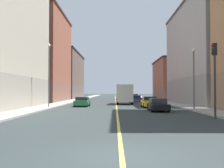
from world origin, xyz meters
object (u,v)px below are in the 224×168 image
at_px(street_lamp_right_near, 49,69).
at_px(car_blue, 136,98).
at_px(traffic_light_left_near, 215,69).
at_px(car_green, 82,102).
at_px(box_truck, 124,94).
at_px(car_yellow, 149,102).
at_px(car_orange, 121,97).
at_px(building_left_mid, 217,54).
at_px(car_red, 123,99).
at_px(street_lamp_left_near, 194,72).
at_px(car_maroon, 134,97).
at_px(building_right_distant, 59,76).
at_px(building_right_midblock, 35,57).
at_px(building_left_far, 180,80).
at_px(car_black, 158,105).

distance_m(street_lamp_right_near, car_blue, 25.72).
height_order(traffic_light_left_near, car_green, traffic_light_left_near).
distance_m(car_blue, box_truck, 12.72).
bearing_deg(car_blue, traffic_light_left_near, -84.89).
bearing_deg(car_yellow, car_orange, 95.32).
xyz_separation_m(building_left_mid, car_blue, (-11.92, 11.96, -7.34)).
xyz_separation_m(traffic_light_left_near, car_orange, (-6.01, 45.40, -2.99)).
bearing_deg(car_red, car_blue, 53.96).
relative_size(car_green, box_truck, 0.51).
bearing_deg(street_lamp_left_near, building_left_mid, 60.83).
bearing_deg(car_blue, car_maroon, 88.52).
height_order(car_red, car_green, car_red).
bearing_deg(street_lamp_left_near, building_right_distant, 117.21).
bearing_deg(car_red, car_maroon, 76.19).
relative_size(building_right_midblock, car_yellow, 4.10).
xyz_separation_m(building_right_midblock, street_lamp_right_near, (7.81, -20.31, -3.97)).
height_order(building_left_far, car_red, building_left_far).
distance_m(traffic_light_left_near, car_black, 8.54).
xyz_separation_m(car_green, car_black, (8.73, -8.46, -0.01)).
bearing_deg(building_right_midblock, building_left_far, 23.53).
bearing_deg(building_left_mid, building_right_distant, 134.03).
bearing_deg(building_left_mid, street_lamp_right_near, -157.08).
bearing_deg(street_lamp_left_near, building_right_midblock, 135.19).
bearing_deg(car_yellow, street_lamp_left_near, -51.42).
relative_size(building_left_far, car_orange, 4.05).
xyz_separation_m(car_red, car_yellow, (2.79, -17.02, 0.05)).
bearing_deg(box_truck, building_right_distant, 117.27).
bearing_deg(box_truck, car_red, 89.57).
distance_m(building_left_far, box_truck, 28.71).
distance_m(building_left_mid, car_red, 18.32).
distance_m(building_left_far, car_orange, 15.49).
bearing_deg(car_black, building_left_mid, 52.25).
xyz_separation_m(building_left_far, car_green, (-20.57, -30.84, -4.30)).
xyz_separation_m(street_lamp_right_near, box_truck, (9.47, 9.84, -3.12)).
bearing_deg(car_blue, building_right_distant, 133.54).
bearing_deg(car_maroon, building_right_distant, 147.72).
bearing_deg(street_lamp_left_near, car_red, 107.25).
bearing_deg(building_left_far, car_red, -132.81).
height_order(car_red, box_truck, box_truck).
relative_size(car_red, car_yellow, 1.02).
xyz_separation_m(car_orange, car_green, (-5.74, -29.55, -0.03)).
bearing_deg(car_yellow, car_maroon, 89.63).
xyz_separation_m(building_right_midblock, building_right_distant, (0.00, 23.05, -2.26)).
xyz_separation_m(building_left_mid, building_right_distant, (-32.02, 33.12, -1.49)).
relative_size(building_left_mid, building_left_far, 1.40).
bearing_deg(building_right_distant, street_lamp_left_near, -62.79).
xyz_separation_m(building_right_distant, car_black, (20.18, -48.41, -5.84)).
distance_m(street_lamp_right_near, car_yellow, 13.05).
relative_size(traffic_light_left_near, car_red, 1.21).
xyz_separation_m(car_blue, car_orange, (-2.92, 10.76, 0.06)).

